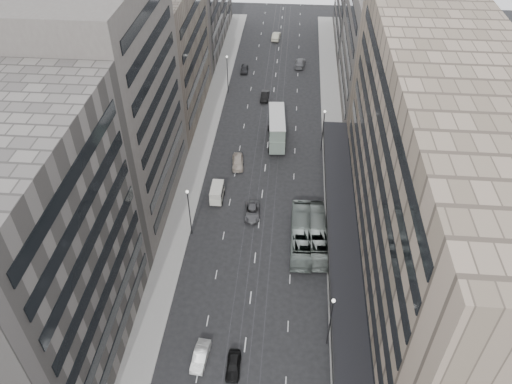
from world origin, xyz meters
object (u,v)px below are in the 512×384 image
(double_decker, at_px, (277,128))
(bus_near, at_px, (301,234))
(sedan_2, at_px, (252,212))
(sedan_0, at_px, (233,365))
(sedan_1, at_px, (201,356))
(panel_van, at_px, (217,192))
(bus_far, at_px, (316,235))

(double_decker, bearing_deg, bus_near, -83.56)
(bus_near, height_order, sedan_2, bus_near)
(sedan_0, xyz_separation_m, sedan_2, (-0.15, 26.01, -0.01))
(sedan_0, xyz_separation_m, sedan_1, (-3.90, 0.81, 0.04))
(sedan_0, bearing_deg, panel_van, 100.69)
(panel_van, bearing_deg, double_decker, 63.53)
(double_decker, xyz_separation_m, sedan_0, (-2.53, -46.43, -2.26))
(bus_near, xyz_separation_m, sedan_1, (-11.27, -19.81, -1.00))
(sedan_1, bearing_deg, panel_van, 99.61)
(double_decker, distance_m, sedan_1, 46.12)
(double_decker, distance_m, sedan_0, 46.55)
(sedan_0, bearing_deg, bus_near, 69.38)
(double_decker, bearing_deg, panel_van, -120.67)
(bus_near, xyz_separation_m, panel_van, (-13.40, 8.62, -0.31))
(sedan_0, distance_m, sedan_2, 26.01)
(panel_van, height_order, sedan_0, panel_van)
(bus_near, xyz_separation_m, sedan_0, (-7.37, -20.63, -1.04))
(bus_far, height_order, sedan_2, bus_far)
(panel_van, distance_m, sedan_2, 6.75)
(bus_near, distance_m, sedan_0, 21.93)
(bus_near, xyz_separation_m, double_decker, (-4.84, 25.80, 1.22))
(sedan_2, bearing_deg, sedan_0, -93.76)
(bus_far, distance_m, sedan_2, 11.05)
(bus_near, relative_size, sedan_0, 3.09)
(sedan_1, bearing_deg, double_decker, 87.31)
(bus_far, bearing_deg, bus_near, 1.20)
(sedan_1, distance_m, sedan_2, 25.47)
(bus_far, xyz_separation_m, panel_van, (-15.56, 8.46, -0.29))
(bus_near, relative_size, bus_far, 1.01)
(panel_van, xyz_separation_m, sedan_0, (6.03, -29.25, -0.72))
(bus_far, bearing_deg, sedan_1, 53.02)
(sedan_0, distance_m, sedan_1, 3.99)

